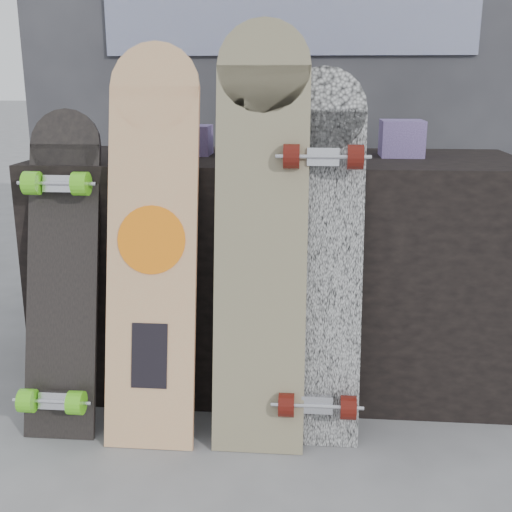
# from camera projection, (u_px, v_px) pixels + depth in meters

# --- Properties ---
(ground) EXTENTS (60.00, 60.00, 0.00)m
(ground) POSITION_uv_depth(u_px,v_px,m) (267.00, 449.00, 1.89)
(ground) COLOR slate
(ground) RESTS_ON ground
(vendor_table) EXTENTS (1.60, 0.60, 0.80)m
(vendor_table) POSITION_uv_depth(u_px,v_px,m) (277.00, 270.00, 2.26)
(vendor_table) COLOR black
(vendor_table) RESTS_ON ground
(booth) EXTENTS (2.40, 0.22, 2.20)m
(booth) POSITION_uv_depth(u_px,v_px,m) (289.00, 67.00, 2.89)
(booth) COLOR #313136
(booth) RESTS_ON ground
(merch_box_purple) EXTENTS (0.18, 0.12, 0.10)m
(merch_box_purple) POSITION_uv_depth(u_px,v_px,m) (185.00, 140.00, 2.19)
(merch_box_purple) COLOR #403166
(merch_box_purple) RESTS_ON vendor_table
(merch_box_small) EXTENTS (0.14, 0.14, 0.12)m
(merch_box_small) POSITION_uv_depth(u_px,v_px,m) (402.00, 138.00, 2.15)
(merch_box_small) COLOR #403166
(merch_box_small) RESTS_ON vendor_table
(merch_box_flat) EXTENTS (0.22, 0.10, 0.06)m
(merch_box_flat) POSITION_uv_depth(u_px,v_px,m) (256.00, 147.00, 2.16)
(merch_box_flat) COLOR #D1B78C
(merch_box_flat) RESTS_ON vendor_table
(longboard_geisha) EXTENTS (0.27, 0.31, 1.16)m
(longboard_geisha) POSITION_uv_depth(u_px,v_px,m) (152.00, 234.00, 1.88)
(longboard_geisha) COLOR #CABC88
(longboard_geisha) RESTS_ON ground
(longboard_celtic) EXTENTS (0.27, 0.27, 1.22)m
(longboard_celtic) POSITION_uv_depth(u_px,v_px,m) (261.00, 225.00, 1.83)
(longboard_celtic) COLOR beige
(longboard_celtic) RESTS_ON ground
(longboard_cascadia) EXTENTS (0.25, 0.29, 1.09)m
(longboard_cascadia) POSITION_uv_depth(u_px,v_px,m) (321.00, 254.00, 1.85)
(longboard_cascadia) COLOR silver
(longboard_cascadia) RESTS_ON ground
(skateboard_dark) EXTENTS (0.22, 0.33, 0.97)m
(skateboard_dark) POSITION_uv_depth(u_px,v_px,m) (61.00, 269.00, 1.93)
(skateboard_dark) COLOR black
(skateboard_dark) RESTS_ON ground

